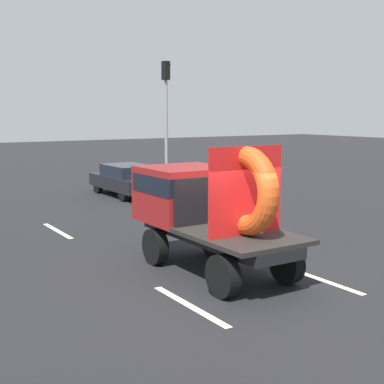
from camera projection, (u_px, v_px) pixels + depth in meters
name	position (u px, v px, depth m)	size (l,w,h in m)	color
ground_plane	(247.00, 281.00, 11.72)	(120.00, 120.00, 0.00)	black
flatbed_truck	(202.00, 203.00, 12.62)	(2.02, 4.57, 2.99)	black
distant_sedan	(127.00, 179.00, 23.74)	(1.83, 4.27, 1.39)	black
traffic_light	(166.00, 106.00, 26.35)	(0.42, 0.36, 6.18)	gray
lane_dash_left_near	(190.00, 305.00, 10.22)	(2.56, 0.16, 0.01)	beige
lane_dash_left_far	(57.00, 231.00, 16.71)	(2.52, 0.16, 0.01)	beige
lane_dash_right_near	(318.00, 278.00, 11.89)	(2.57, 0.16, 0.01)	beige
lane_dash_right_far	(161.00, 223.00, 17.86)	(2.85, 0.16, 0.01)	beige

